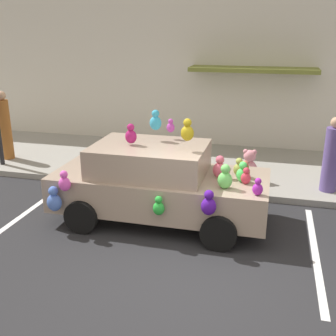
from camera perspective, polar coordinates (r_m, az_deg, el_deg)
ground_plane at (r=6.78m, az=2.89°, el=-13.67°), size 60.00×60.00×0.00m
sidewalk at (r=11.25m, az=8.11°, el=0.13°), size 24.00×4.00×0.15m
storefront_building at (r=12.81m, az=9.99°, el=16.53°), size 24.00×1.25×6.40m
parking_stripe_front at (r=7.60m, az=19.81°, el=-11.01°), size 0.12×3.60×0.01m
parking_stripe_rear at (r=8.96m, az=-19.77°, el=-6.34°), size 0.12×3.60×0.01m
plush_covered_car at (r=7.99m, az=-1.39°, el=-2.01°), size 4.14×2.10×2.16m
teddy_bear_on_sidewalk at (r=10.00m, az=11.23°, el=0.22°), size 0.41×0.35×0.79m
pedestrian_near_shopfront at (r=9.78m, az=21.83°, el=1.36°), size 0.36×0.36×1.70m
pedestrian_walking_past at (r=12.28m, az=-21.74°, el=5.32°), size 0.31×0.31×1.91m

